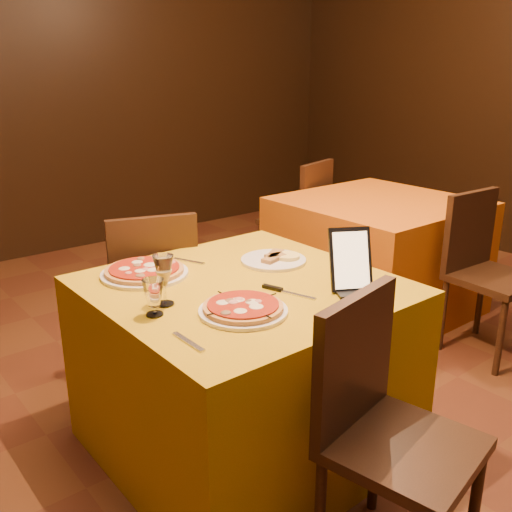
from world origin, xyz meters
TOP-DOWN VIEW (x-y plane):
  - floor at (0.00, 0.00)m, footprint 6.00×7.00m
  - wall_back at (0.00, 3.50)m, footprint 6.00×0.01m
  - main_table at (-0.48, 0.27)m, footprint 1.10×1.10m
  - side_table at (1.12, 0.89)m, footprint 1.10×1.10m
  - chair_main_near at (-0.48, -0.54)m, footprint 0.48×0.48m
  - chair_main_far at (-0.48, 1.05)m, footprint 0.47×0.47m
  - chair_side_near at (1.12, 0.06)m, footprint 0.48×0.48m
  - chair_side_far at (1.12, 1.70)m, footprint 0.52×0.52m
  - pizza_near at (-0.65, 0.04)m, footprint 0.31×0.31m
  - pizza_far at (-0.73, 0.60)m, footprint 0.36×0.36m
  - cutlet_dish at (-0.21, 0.39)m, footprint 0.29×0.29m
  - wine_glass at (-0.82, 0.28)m, footprint 0.11×0.11m
  - water_glass at (-0.90, 0.22)m, footprint 0.09×0.09m
  - tablet at (-0.19, -0.03)m, footprint 0.19×0.16m
  - knife at (-0.40, 0.06)m, footprint 0.08×0.20m
  - fork_near at (-0.92, -0.03)m, footprint 0.02×0.16m
  - fork_far at (-0.50, 0.63)m, footprint 0.08×0.15m

SIDE VIEW (x-z plane):
  - floor at x=0.00m, z-range -0.01..0.00m
  - main_table at x=-0.48m, z-range 0.00..0.75m
  - side_table at x=1.12m, z-range 0.00..0.75m
  - chair_main_near at x=-0.48m, z-range 0.00..0.91m
  - chair_main_far at x=-0.48m, z-range 0.00..0.91m
  - chair_side_near at x=1.12m, z-range 0.00..0.91m
  - chair_side_far at x=1.12m, z-range 0.00..0.91m
  - knife at x=-0.40m, z-range 0.75..0.76m
  - fork_near at x=-0.92m, z-range 0.75..0.76m
  - fork_far at x=-0.50m, z-range 0.75..0.76m
  - cutlet_dish at x=-0.21m, z-range 0.75..0.78m
  - pizza_near at x=-0.65m, z-range 0.75..0.78m
  - pizza_far at x=-0.73m, z-range 0.75..0.78m
  - water_glass at x=-0.90m, z-range 0.75..0.88m
  - wine_glass at x=-0.82m, z-range 0.75..0.94m
  - tablet at x=-0.19m, z-range 0.75..0.99m
  - wall_back at x=0.00m, z-range 0.00..2.80m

